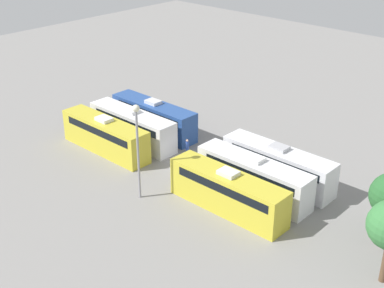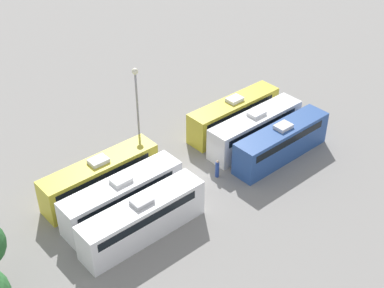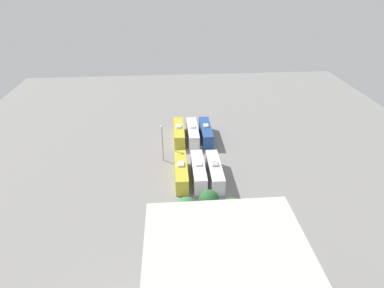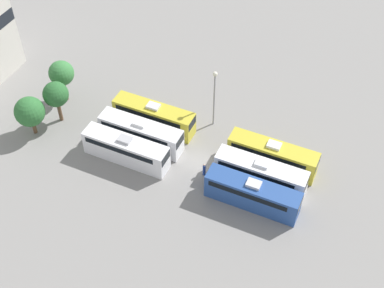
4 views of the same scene
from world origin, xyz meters
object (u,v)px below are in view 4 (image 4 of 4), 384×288
Objects in this scene: bus_3 at (126,149)px; tree_1 at (56,95)px; bus_4 at (141,133)px; tree_0 at (30,112)px; bus_5 at (154,116)px; bus_0 at (252,193)px; light_pole at (214,90)px; worker_person at (204,170)px; tree_2 at (61,73)px; bus_1 at (260,173)px; bus_2 at (272,155)px.

tree_1 reaches higher than bus_3.
bus_4 is 14.06m from tree_0.
bus_5 is (6.62, -0.38, 0.00)m from bus_3.
bus_0 and bus_4 have the same top height.
tree_1 is at bearing 112.31° from light_pole.
tree_1 is (0.93, 20.96, 3.52)m from worker_person.
tree_2 is at bearing 91.16° from bus_5.
bus_0 is 1.00× the size of bus_3.
light_pole is (7.09, 8.89, 3.92)m from bus_1.
bus_2 is 1.95× the size of tree_0.
worker_person is at bearing -80.15° from bus_3.
light_pole is (10.31, 9.06, 3.92)m from bus_0.
light_pole reaches higher than tree_0.
worker_person is (-4.95, -9.25, -0.99)m from bus_5.
worker_person is (1.67, -9.62, -0.99)m from bus_3.
worker_person is 23.40m from tree_2.
bus_5 is 12.64m from tree_1.
bus_3 is 13.09m from light_pole.
tree_0 is (-0.70, 29.30, 1.78)m from bus_0.
bus_4 is 1.26× the size of light_pole.
light_pole is at bearing 41.29° from bus_0.
tree_1 is at bearing -26.63° from tree_0.
light_pole is at bearing -62.26° from bus_5.
bus_5 is 1.95× the size of tree_0.
bus_3 is 1.00× the size of bus_4.
bus_4 is (0.09, 15.77, 0.00)m from bus_1.
tree_0 reaches higher than bus_5.
bus_4 is 6.01× the size of worker_person.
bus_5 is (0.18, 16.04, 0.00)m from bus_2.
light_pole reaches higher than worker_person.
bus_1 is 3.34m from bus_2.
bus_2 is at bearing -90.65° from bus_5.
worker_person is 10.14m from light_pole.
tree_0 is at bearing 118.95° from bus_5.
tree_2 is (3.75, 1.67, 0.12)m from tree_1.
bus_3 is 1.26× the size of light_pole.
bus_2 reaches higher than worker_person.
tree_1 is at bearing 108.94° from bus_5.
light_pole reaches higher than tree_2.
light_pole is at bearing -79.20° from tree_2.
bus_0 is 6.93m from worker_person.
tree_0 reaches higher than worker_person.
bus_3 is 13.19m from tree_0.
bus_1 is at bearing 174.31° from bus_2.
bus_3 is 1.74× the size of tree_2.
bus_5 is 13.65m from tree_2.
bus_0 reaches higher than worker_person.
tree_2 reaches higher than bus_0.
worker_person is at bearing -92.55° from tree_1.
bus_5 is (3.51, 15.70, 0.00)m from bus_1.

